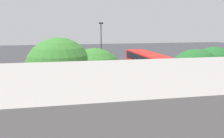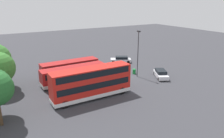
% 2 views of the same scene
% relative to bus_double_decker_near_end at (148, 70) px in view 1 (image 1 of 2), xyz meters
% --- Properties ---
extents(ground_plane, '(140.00, 140.00, 0.00)m').
position_rel_bus_double_decker_near_end_xyz_m(ground_plane, '(5.34, -9.18, -2.45)').
color(ground_plane, '#38383D').
extents(bus_double_decker_near_end, '(2.61, 11.85, 4.55)m').
position_rel_bus_double_decker_near_end_xyz_m(bus_double_decker_near_end, '(0.00, 0.00, 0.00)').
color(bus_double_decker_near_end, red).
rests_on(bus_double_decker_near_end, ground).
extents(bus_single_deck_second, '(2.79, 10.13, 2.95)m').
position_rel_bus_double_decker_near_end_xyz_m(bus_single_deck_second, '(3.58, -0.41, -0.83)').
color(bus_single_deck_second, red).
rests_on(bus_single_deck_second, ground).
extents(bus_single_deck_third, '(2.77, 11.22, 2.95)m').
position_rel_bus_double_decker_near_end_xyz_m(bus_single_deck_third, '(6.94, 0.06, -0.83)').
color(bus_single_deck_third, '#A51919').
rests_on(bus_single_deck_third, ground).
extents(bus_single_deck_fourth, '(2.79, 10.76, 2.95)m').
position_rel_bus_double_decker_near_end_xyz_m(bus_single_deck_fourth, '(10.58, -0.58, -0.83)').
color(bus_single_deck_fourth, '#A51919').
rests_on(bus_single_deck_fourth, ground).
extents(car_hatchback_silver, '(4.73, 3.62, 1.43)m').
position_rel_bus_double_decker_near_end_xyz_m(car_hatchback_silver, '(1.44, -14.70, -1.75)').
color(car_hatchback_silver, silver).
rests_on(car_hatchback_silver, ground).
extents(car_small_green, '(3.85, 4.86, 1.43)m').
position_rel_bus_double_decker_near_end_xyz_m(car_small_green, '(13.71, -13.84, -1.75)').
color(car_small_green, silver).
rests_on(car_small_green, ground).
extents(lamp_post_tall, '(0.70, 0.30, 8.55)m').
position_rel_bus_double_decker_near_end_xyz_m(lamp_post_tall, '(4.11, -11.28, 2.51)').
color(lamp_post_tall, '#38383D').
rests_on(lamp_post_tall, ground).
extents(waste_bin_yellow, '(0.60, 0.60, 0.95)m').
position_rel_bus_double_decker_near_end_xyz_m(waste_bin_yellow, '(5.64, -11.71, -1.98)').
color(waste_bin_yellow, '#197F33').
rests_on(waste_bin_yellow, ground).
extents(tree_leftmost, '(5.16, 5.16, 7.27)m').
position_rel_bus_double_decker_near_end_xyz_m(tree_leftmost, '(11.41, 11.49, 2.23)').
color(tree_leftmost, '#4C3823').
rests_on(tree_leftmost, ground).
extents(tree_midleft, '(4.80, 4.80, 6.40)m').
position_rel_bus_double_decker_near_end_xyz_m(tree_midleft, '(8.67, 11.15, 1.54)').
color(tree_midleft, '#4C3823').
rests_on(tree_midleft, ground).
extents(tree_midright, '(3.83, 3.83, 6.39)m').
position_rel_bus_double_decker_near_end_xyz_m(tree_midright, '(-1.35, 12.06, 2.00)').
color(tree_midright, '#4C3823').
rests_on(tree_midright, ground).
extents(tree_rightmost, '(4.55, 4.55, 6.27)m').
position_rel_bus_double_decker_near_end_xyz_m(tree_rightmost, '(0.51, 12.37, 1.54)').
color(tree_rightmost, '#4C3823').
rests_on(tree_rightmost, ground).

